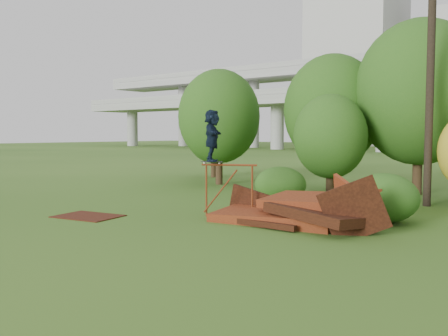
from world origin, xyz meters
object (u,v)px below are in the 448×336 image
Objects in this scene: skater at (212,136)px; flat_plate at (88,216)px; scrap_pile at (296,212)px; utility_pole at (430,80)px.

skater reaches higher than flat_plate.
scrap_pile is 3.43× the size of skater.
skater is 4.75m from flat_plate.
flat_plate is at bearing -152.33° from scrap_pile.
utility_pole reaches higher than skater.
scrap_pile is at bearing -115.40° from skater.
scrap_pile reaches higher than flat_plate.
skater is 0.18× the size of utility_pole.
utility_pole is at bearing -70.88° from skater.
skater is at bearing -169.93° from scrap_pile.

